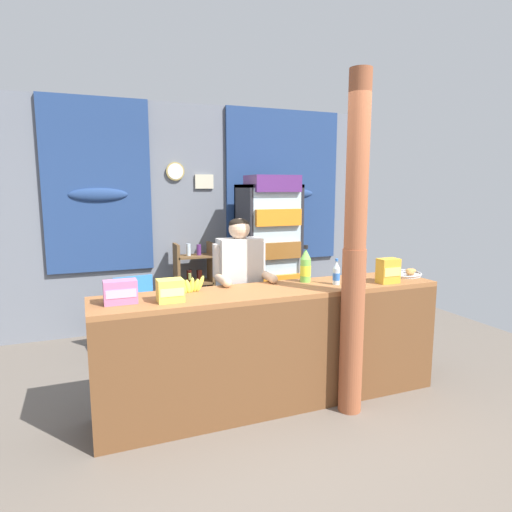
{
  "coord_description": "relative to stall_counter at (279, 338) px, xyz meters",
  "views": [
    {
      "loc": [
        -1.33,
        -2.82,
        1.81
      ],
      "look_at": [
        0.06,
        0.67,
        1.22
      ],
      "focal_mm": 30.89,
      "sensor_mm": 36.0,
      "label": 1
    }
  ],
  "objects": [
    {
      "name": "drink_fridge",
      "position": [
        0.74,
        1.92,
        0.46
      ],
      "size": [
        0.7,
        0.63,
        1.95
      ],
      "color": "#232328",
      "rests_on": "ground"
    },
    {
      "name": "shopkeeper",
      "position": [
        -0.14,
        0.57,
        0.36
      ],
      "size": [
        0.5,
        0.42,
        1.54
      ],
      "color": "#28282D",
      "rests_on": "ground"
    },
    {
      "name": "ground_plane",
      "position": [
        -0.11,
        0.82,
        -0.6
      ],
      "size": [
        7.23,
        7.23,
        0.0
      ],
      "primitive_type": "plane",
      "color": "#665B51"
    },
    {
      "name": "plastic_lawn_chair",
      "position": [
        -0.94,
        1.58,
        -0.11
      ],
      "size": [
        0.5,
        0.5,
        0.86
      ],
      "color": "#3884D6",
      "rests_on": "ground"
    },
    {
      "name": "banana_bunch",
      "position": [
        -0.67,
        0.24,
        0.44
      ],
      "size": [
        0.27,
        0.06,
        0.16
      ],
      "color": "#DBCC42",
      "rests_on": "stall_counter"
    },
    {
      "name": "snack_box_wafer",
      "position": [
        -1.21,
        0.1,
        0.47
      ],
      "size": [
        0.23,
        0.13,
        0.17
      ],
      "color": "#B76699",
      "rests_on": "stall_counter"
    },
    {
      "name": "soda_bottle_lime_soda",
      "position": [
        0.37,
        0.26,
        0.52
      ],
      "size": [
        0.1,
        0.1,
        0.33
      ],
      "color": "#75C64C",
      "rests_on": "stall_counter"
    },
    {
      "name": "back_wall_curtained",
      "position": [
        -0.08,
        2.54,
        0.88
      ],
      "size": [
        4.79,
        0.22,
        2.84
      ],
      "color": "slate",
      "rests_on": "ground"
    },
    {
      "name": "soda_bottle_water",
      "position": [
        0.56,
        0.06,
        0.48
      ],
      "size": [
        0.06,
        0.06,
        0.23
      ],
      "color": "silver",
      "rests_on": "stall_counter"
    },
    {
      "name": "snack_box_instant_noodle",
      "position": [
        -0.87,
        0.02,
        0.47
      ],
      "size": [
        0.19,
        0.15,
        0.16
      ],
      "color": "#EAD14C",
      "rests_on": "stall_counter"
    },
    {
      "name": "timber_post",
      "position": [
        0.52,
        -0.25,
        0.68
      ],
      "size": [
        0.21,
        0.19,
        2.67
      ],
      "color": "#995133",
      "rests_on": "ground"
    },
    {
      "name": "pastry_tray",
      "position": [
        1.36,
        0.18,
        0.4
      ],
      "size": [
        0.36,
        0.36,
        0.06
      ],
      "color": "#BCBCC1",
      "rests_on": "stall_counter"
    },
    {
      "name": "stall_counter",
      "position": [
        0.0,
        0.0,
        0.0
      ],
      "size": [
        2.9,
        0.57,
        0.98
      ],
      "color": "#935B33",
      "rests_on": "ground"
    },
    {
      "name": "bottle_shelf_rack",
      "position": [
        -0.15,
        2.24,
        -0.02
      ],
      "size": [
        0.48,
        0.28,
        1.12
      ],
      "color": "brown",
      "rests_on": "ground"
    },
    {
      "name": "snack_box_choco_powder",
      "position": [
        1.01,
        -0.05,
        0.49
      ],
      "size": [
        0.18,
        0.12,
        0.21
      ],
      "color": "gold",
      "rests_on": "stall_counter"
    }
  ]
}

